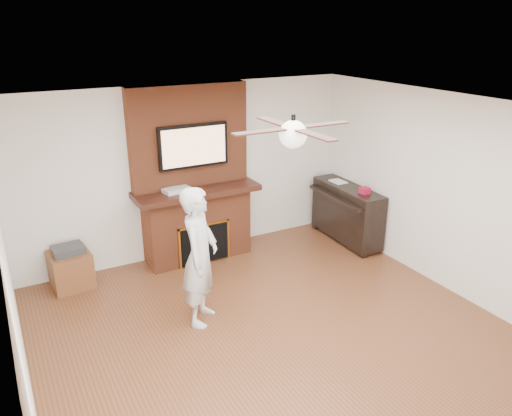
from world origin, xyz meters
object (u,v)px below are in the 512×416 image
person (200,257)px  fireplace (194,192)px  side_table (71,268)px  piano (347,212)px

person → fireplace: bearing=17.9°
fireplace → side_table: fireplace is taller
piano → fireplace: bearing=166.9°
fireplace → person: bearing=-110.3°
side_table → fireplace: bearing=-2.4°
fireplace → piano: (2.28, -0.63, -0.51)m
side_table → piano: piano is taller
side_table → piano: (4.08, -0.56, 0.22)m
person → side_table: (-1.20, 1.55, -0.55)m
person → side_table: 2.04m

